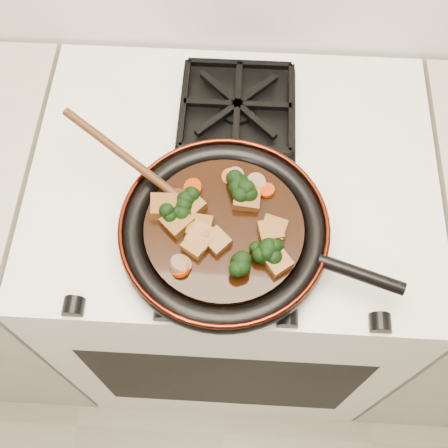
{
  "coord_description": "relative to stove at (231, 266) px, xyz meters",
  "views": [
    {
      "loc": [
        0.01,
        1.12,
        1.78
      ],
      "look_at": [
        -0.01,
        1.54,
        0.97
      ],
      "focal_mm": 45.0,
      "sensor_mm": 36.0,
      "label": 1
    }
  ],
  "objects": [
    {
      "name": "braising_sauce",
      "position": [
        -0.01,
        -0.15,
        0.5
      ],
      "size": [
        0.27,
        0.27,
        0.02
      ],
      "primitive_type": "cylinder",
      "color": "black",
      "rests_on": "skillet"
    },
    {
      "name": "broccoli_floret_1",
      "position": [
        -0.09,
        -0.14,
        0.52
      ],
      "size": [
        0.09,
        0.08,
        0.08
      ],
      "primitive_type": null,
      "rotation": [
        0.21,
        -0.18,
        2.64
      ],
      "color": "black",
      "rests_on": "braising_sauce"
    },
    {
      "name": "tofu_cube_2",
      "position": [
        -0.05,
        -0.18,
        0.52
      ],
      "size": [
        0.05,
        0.05,
        0.02
      ],
      "primitive_type": "cube",
      "rotation": [
        0.02,
        -0.03,
        1.0
      ],
      "color": "brown",
      "rests_on": "braising_sauce"
    },
    {
      "name": "tofu_cube_10",
      "position": [
        0.07,
        -0.15,
        0.52
      ],
      "size": [
        0.05,
        0.05,
        0.03
      ],
      "primitive_type": "cube",
      "rotation": [
        0.11,
        -0.05,
        1.32
      ],
      "color": "brown",
      "rests_on": "braising_sauce"
    },
    {
      "name": "burner_grate_back",
      "position": [
        0.0,
        0.14,
        0.46
      ],
      "size": [
        0.23,
        0.23,
        0.03
      ],
      "primitive_type": null,
      "color": "black",
      "rests_on": "stove"
    },
    {
      "name": "carrot_coin_3",
      "position": [
        -0.07,
        -0.08,
        0.51
      ],
      "size": [
        0.03,
        0.03,
        0.02
      ],
      "primitive_type": "cylinder",
      "rotation": [
        0.26,
        -0.26,
        0.0
      ],
      "color": "#AD2D04",
      "rests_on": "braising_sauce"
    },
    {
      "name": "broccoli_floret_3",
      "position": [
        0.02,
        -0.07,
        0.52
      ],
      "size": [
        0.06,
        0.07,
        0.06
      ],
      "primitive_type": null,
      "rotation": [
        -0.23,
        -0.11,
        0.04
      ],
      "color": "black",
      "rests_on": "braising_sauce"
    },
    {
      "name": "tofu_cube_0",
      "position": [
        -0.07,
        -0.11,
        0.52
      ],
      "size": [
        0.05,
        0.05,
        0.03
      ],
      "primitive_type": "cube",
      "rotation": [
        -0.12,
        -0.0,
        2.38
      ],
      "color": "brown",
      "rests_on": "braising_sauce"
    },
    {
      "name": "burner_grate_front",
      "position": [
        0.0,
        -0.14,
        0.46
      ],
      "size": [
        0.23,
        0.23,
        0.03
      ],
      "primitive_type": null,
      "color": "black",
      "rests_on": "stove"
    },
    {
      "name": "broccoli_floret_0",
      "position": [
        0.02,
        -0.08,
        0.52
      ],
      "size": [
        0.09,
        0.09,
        0.07
      ],
      "primitive_type": null,
      "rotation": [
        0.21,
        -0.06,
        0.97
      ],
      "color": "black",
      "rests_on": "braising_sauce"
    },
    {
      "name": "stove",
      "position": [
        0.0,
        0.0,
        0.0
      ],
      "size": [
        0.76,
        0.6,
        0.9
      ],
      "primitive_type": "cube",
      "color": "white",
      "rests_on": "ground"
    },
    {
      "name": "mushroom_slice_0",
      "position": [
        -0.08,
        -0.22,
        0.52
      ],
      "size": [
        0.05,
        0.05,
        0.02
      ],
      "primitive_type": "cylinder",
      "rotation": [
        0.47,
        0.0,
        2.28
      ],
      "color": "#7E5F48",
      "rests_on": "braising_sauce"
    },
    {
      "name": "tofu_cube_8",
      "position": [
        -0.05,
        -0.17,
        0.52
      ],
      "size": [
        0.05,
        0.06,
        0.03
      ],
      "primitive_type": "cube",
      "rotation": [
        0.11,
        -0.07,
        1.1
      ],
      "color": "brown",
      "rests_on": "braising_sauce"
    },
    {
      "name": "tofu_cube_7",
      "position": [
        0.08,
        -0.21,
        0.52
      ],
      "size": [
        0.05,
        0.05,
        0.03
      ],
      "primitive_type": "cube",
      "rotation": [
        -0.04,
        -0.05,
        2.21
      ],
      "color": "brown",
      "rests_on": "braising_sauce"
    },
    {
      "name": "carrot_coin_1",
      "position": [
        -0.01,
        -0.05,
        0.51
      ],
      "size": [
        0.03,
        0.03,
        0.02
      ],
      "primitive_type": "cylinder",
      "rotation": [
        0.33,
        -0.19,
        0.0
      ],
      "color": "#AD2D04",
      "rests_on": "braising_sauce"
    },
    {
      "name": "tofu_cube_6",
      "position": [
        -0.02,
        -0.18,
        0.52
      ],
      "size": [
        0.05,
        0.05,
        0.02
      ],
      "primitive_type": "cube",
      "rotation": [
        -0.09,
        -0.05,
        2.37
      ],
      "color": "brown",
      "rests_on": "braising_sauce"
    },
    {
      "name": "mushroom_slice_2",
      "position": [
        0.0,
        -0.05,
        0.52
      ],
      "size": [
        0.04,
        0.04,
        0.02
      ],
      "primitive_type": "cylinder",
      "rotation": [
        0.45,
        0.0,
        0.26
      ],
      "color": "#7E5F48",
      "rests_on": "braising_sauce"
    },
    {
      "name": "broccoli_floret_5",
      "position": [
        -0.07,
        -0.11,
        0.52
      ],
      "size": [
        0.09,
        0.09,
        0.07
      ],
      "primitive_type": null,
      "rotation": [
        0.22,
        -0.08,
        0.65
      ],
      "color": "black",
      "rests_on": "braising_sauce"
    },
    {
      "name": "tofu_cube_3",
      "position": [
        0.02,
        -0.1,
        0.52
      ],
      "size": [
        0.05,
        0.04,
        0.03
      ],
      "primitive_type": "cube",
      "rotation": [
        0.1,
        -0.04,
        1.51
      ],
      "color": "brown",
      "rests_on": "braising_sauce"
    },
    {
      "name": "skillet",
      "position": [
        -0.01,
        -0.15,
        0.49
      ],
      "size": [
        0.47,
        0.35,
        0.05
      ],
      "rotation": [
        0.0,
        0.0,
        -0.31
      ],
      "color": "black",
      "rests_on": "burner_grate_front"
    },
    {
      "name": "broccoli_floret_2",
      "position": [
        0.02,
        -0.22,
        0.52
      ],
      "size": [
        0.07,
        0.06,
        0.06
      ],
      "primitive_type": null,
      "rotation": [
        -0.12,
        -0.07,
        1.59
      ],
      "color": "black",
      "rests_on": "braising_sauce"
    },
    {
      "name": "carrot_coin_0",
      "position": [
        -0.07,
        -0.23,
        0.51
      ],
      "size": [
        0.03,
        0.03,
        0.02
      ],
      "primitive_type": "cylinder",
      "rotation": [
        -0.31,
        -0.27,
        0.0
      ],
      "color": "#AD2D04",
      "rests_on": "braising_sauce"
    },
    {
      "name": "tofu_cube_5",
      "position": [
        -0.09,
        -0.15,
        0.52
      ],
      "size": [
        0.06,
        0.06,
        0.03
      ],
      "primitive_type": "cube",
      "rotation": [
        -0.11,
        0.05,
        2.36
      ],
      "color": "brown",
      "rests_on": "braising_sauce"
    },
    {
      "name": "broccoli_floret_4",
      "position": [
        0.07,
        -0.2,
        0.52
      ],
      "size": [
        0.08,
        0.08,
        0.06
      ],
      "primitive_type": null,
      "rotation": [
        -0.08,
        0.02,
        1.08
      ],
      "color": "black",
      "rests_on": "braising_sauce"
    },
    {
      "name": "tofu_cube_4",
      "position": [
        -0.11,
        -0.12,
        0.52
      ],
      "size": [
        0.05,
        0.05,
        0.03
      ],
      "primitive_type": "cube",
      "rotation": [
        0.11,
        0.09,
        1.67
      ],
      "color": "brown",
      "rests_on": "braising_sauce"
    },
    {
      "name": "mushroom_slice_1",
      "position": [
        0.04,
        -0.06,
        0.52
      ],
      "size": [
        0.04,
        0.04,
        0.02
      ],
      "primitive_type": "cylinder",
      "rotation": [
        0.49,
        0.0,
        0.03
      ],
      "color": "#7E5F48",
      "rests_on": "braising_sauce"
    },
    {
      "name": "carrot_coin_2",
      "position": [
        0.06,
        -0.08,
        0.51
      ],
      "size": [
        0.03,
        0.03,
        0.01
      ],
      "primitive_type": "cylinder",
      "rotation": [
        -0.08,
        -0.11,
        0.0
      ],
      "color": "#AD2D04",
      "rests_on": "braising_sauce"
    },
    {
      "name": "wooden_spoon",
      "position": [
        -0.14,
        -0.07,
        0.53
      ],
      "size": [
        0.15,
        0.1,
        0.25
      ],
      "rotation": [
        0.0,
        0.0,
        2.6
      ],
      "color": "#46240F",
      "rests_on": "braising_sauce"
    },
    {
      "name": "tofu_cube_9",
      "position": [
        0.07,
        -0.15,
        0.52
      ],
      "size": [
        0.05,
        0.04,
        0.02
      ],
      "primitive_type": "cube",
      "rotation": [
        0.01,
        -0.06,
        0.23
      ],
      "color": "brown",
      "rests_on": "braising_sauce"
    },
    {
      "name": "tofu_cube_1",
      "position": [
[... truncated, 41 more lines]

